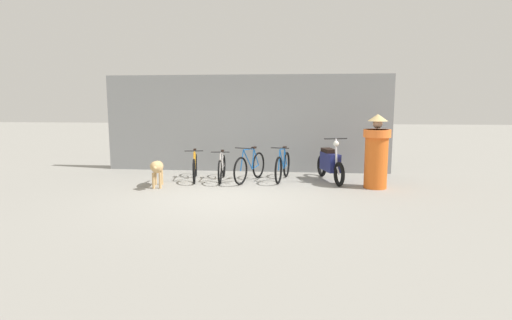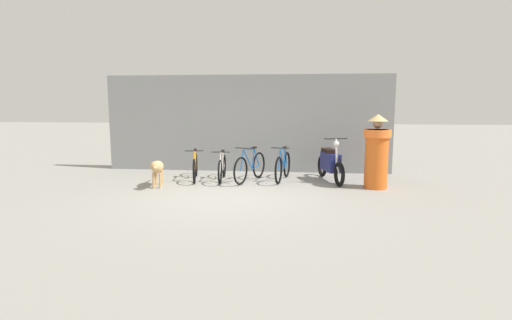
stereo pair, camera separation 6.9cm
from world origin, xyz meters
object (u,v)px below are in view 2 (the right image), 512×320
(bicycle_1, at_px, (222,168))
(stray_dog, at_px, (157,168))
(bicycle_0, at_px, (195,167))
(motorcycle, at_px, (330,163))
(bicycle_2, at_px, (250,167))
(person_in_robes, at_px, (377,152))
(bicycle_3, at_px, (283,166))

(bicycle_1, bearing_deg, stray_dog, -60.19)
(bicycle_0, xyz_separation_m, stray_dog, (-0.65, -1.00, 0.14))
(bicycle_1, distance_m, motorcycle, 2.77)
(bicycle_2, height_order, person_in_robes, person_in_robes)
(bicycle_2, bearing_deg, bicycle_3, 123.26)
(bicycle_1, relative_size, person_in_robes, 0.92)
(person_in_robes, bearing_deg, motorcycle, -26.43)
(bicycle_0, bearing_deg, stray_dog, -45.36)
(bicycle_0, relative_size, person_in_robes, 0.94)
(bicycle_1, distance_m, stray_dog, 1.67)
(bicycle_3, relative_size, motorcycle, 0.89)
(bicycle_2, relative_size, person_in_robes, 0.94)
(bicycle_0, relative_size, stray_dog, 1.35)
(stray_dog, bearing_deg, bicycle_3, 97.57)
(bicycle_1, height_order, person_in_robes, person_in_robes)
(bicycle_0, height_order, motorcycle, motorcycle)
(bicycle_0, xyz_separation_m, bicycle_2, (1.44, -0.03, 0.03))
(bicycle_2, bearing_deg, bicycle_0, -71.55)
(bicycle_1, bearing_deg, motorcycle, 89.79)
(stray_dog, bearing_deg, bicycle_0, 132.77)
(motorcycle, xyz_separation_m, stray_dog, (-4.12, -1.19, 0.01))
(bicycle_3, distance_m, stray_dog, 3.14)
(bicycle_2, bearing_deg, bicycle_1, -69.17)
(bicycle_1, xyz_separation_m, bicycle_3, (1.55, 0.21, 0.03))
(motorcycle, distance_m, stray_dog, 4.29)
(bicycle_3, bearing_deg, motorcycle, 101.16)
(stray_dog, relative_size, person_in_robes, 0.70)
(bicycle_3, height_order, stray_dog, bicycle_3)
(bicycle_2, height_order, bicycle_3, bicycle_2)
(motorcycle, height_order, person_in_robes, person_in_robes)
(bicycle_2, bearing_deg, motorcycle, 115.92)
(bicycle_1, height_order, stray_dog, bicycle_1)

